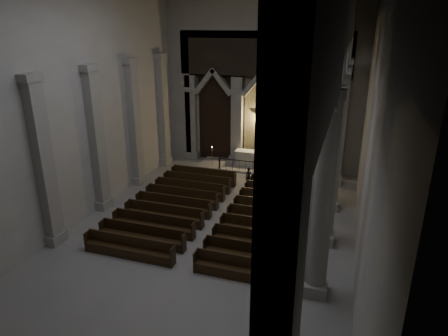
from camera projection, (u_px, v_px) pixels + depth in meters
name	position (u px, v px, depth m)	size (l,w,h in m)	color
room	(203.00, 82.00, 16.97)	(24.00, 24.10, 12.00)	gray
sanctuary_wall	(262.00, 74.00, 27.60)	(14.00, 0.77, 12.00)	#9B9890
right_arcade	(338.00, 78.00, 16.47)	(1.00, 24.00, 12.00)	#9B9890
left_pilasters	(117.00, 133.00, 23.33)	(0.60, 13.00, 8.03)	#9B9890
sanctuary_step	(257.00, 168.00, 29.01)	(8.50, 2.60, 0.15)	#9B9890
altar	(250.00, 158.00, 29.16)	(2.11, 0.84, 1.07)	#BAB3A3
altar_rail	(253.00, 166.00, 27.71)	(4.96, 0.09, 0.97)	black
candle_stand_left	(212.00, 162.00, 28.98)	(0.27, 0.27, 1.63)	#A47B32
candle_stand_right	(285.00, 174.00, 26.80)	(0.25, 0.25, 1.49)	#A47B32
pews	(219.00, 214.00, 21.39)	(9.81, 9.85, 0.98)	black
worshipper	(248.00, 177.00, 25.84)	(0.44, 0.29, 1.20)	black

